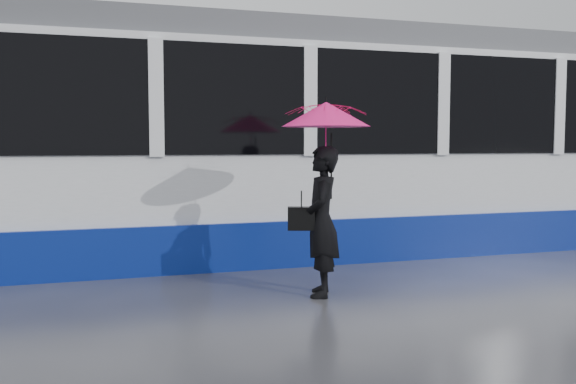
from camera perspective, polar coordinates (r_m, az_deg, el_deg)
name	(u,v)px	position (r m, az deg, el deg)	size (l,w,h in m)	color
ground	(246,294)	(7.13, -3.73, -9.00)	(90.00, 90.00, 0.00)	#2D2D32
rails	(204,255)	(9.52, -7.46, -5.58)	(34.00, 1.51, 0.02)	#3F3D38
tram	(33,144)	(9.24, -21.76, 4.00)	(26.00, 2.56, 3.35)	white
woman	(321,221)	(6.89, 2.98, -2.63)	(0.59, 0.39, 1.61)	black
umbrella	(326,132)	(6.86, 3.40, 5.38)	(1.21, 1.21, 1.09)	#F3145F
handbag	(301,218)	(6.83, 1.19, -2.36)	(0.31, 0.21, 0.43)	black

